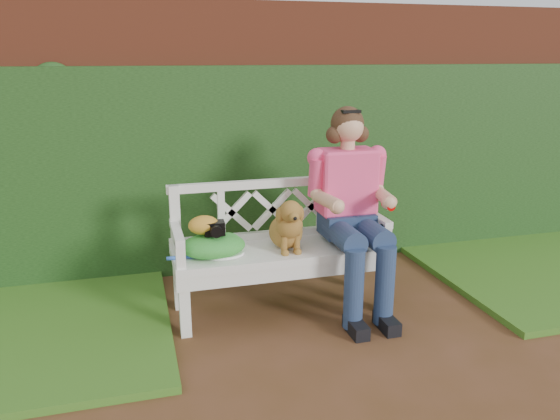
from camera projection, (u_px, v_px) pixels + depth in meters
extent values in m
plane|color=#4C3017|center=(361.00, 356.00, 3.35)|extent=(60.00, 60.00, 0.00)
cube|color=brown|center=(279.00, 135.00, 4.80)|extent=(10.00, 0.30, 2.20)
cube|color=#29581F|center=(286.00, 168.00, 4.67)|extent=(10.00, 0.18, 1.70)
cube|color=black|center=(214.00, 228.00, 3.62)|extent=(0.14, 0.11, 0.09)
ellipsoid|color=#BC8325|center=(204.00, 225.00, 3.62)|extent=(0.24, 0.21, 0.13)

